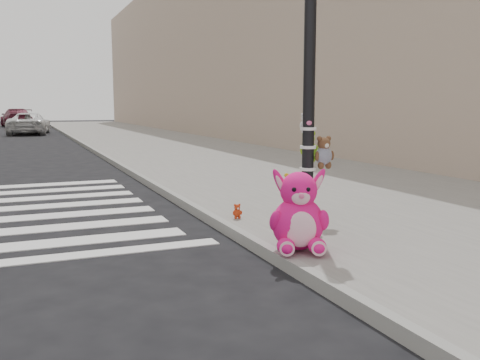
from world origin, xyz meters
name	(u,v)px	position (x,y,z in m)	size (l,w,h in m)	color
ground	(154,302)	(0.00, 0.00, 0.00)	(120.00, 120.00, 0.00)	black
sidewalk_near	(240,162)	(5.00, 10.00, 0.07)	(7.00, 80.00, 0.14)	slate
curb_edge	(123,168)	(1.55, 10.00, 0.07)	(0.12, 80.00, 0.15)	gray
bld_near	(265,39)	(10.50, 20.00, 5.00)	(5.00, 60.00, 10.00)	tan
signal_pole	(310,107)	(2.62, 1.82, 1.73)	(0.71, 0.50, 4.00)	black
pink_bunny	(299,217)	(1.79, 0.57, 0.52)	(0.77, 0.84, 0.94)	#F71480
red_teddy	(237,211)	(1.80, 2.40, 0.25)	(0.15, 0.10, 0.22)	red
car_white_near	(29,124)	(-0.36, 30.22, 0.65)	(2.14, 4.65, 1.29)	silver
car_maroon_near	(16,118)	(-1.06, 42.84, 0.74)	(2.06, 5.07, 1.47)	maroon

